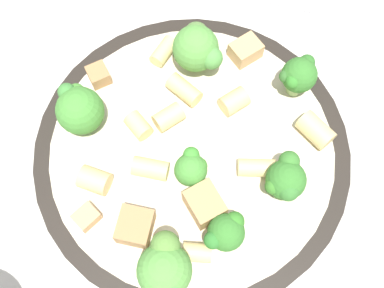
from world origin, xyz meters
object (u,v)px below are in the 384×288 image
(broccoli_floret_6, at_px, (165,269))
(rigatoni_7, at_px, (234,101))
(broccoli_floret_0, at_px, (199,48))
(rigatoni_4, at_px, (150,168))
(chicken_chunk_4, at_px, (205,204))
(broccoli_floret_1, at_px, (79,109))
(broccoli_floret_2, at_px, (299,75))
(chicken_chunk_1, at_px, (86,217))
(rigatoni_8, at_px, (257,168))
(rigatoni_5, at_px, (138,126))
(rigatoni_3, at_px, (316,130))
(rigatoni_6, at_px, (169,117))
(broccoli_floret_3, at_px, (190,168))
(rigatoni_1, at_px, (164,51))
(broccoli_floret_5, at_px, (226,231))
(rigatoni_0, at_px, (197,253))
(broccoli_floret_4, at_px, (286,180))
(chicken_chunk_0, at_px, (99,75))
(pasta_bowl, at_px, (192,155))
(rigatoni_9, at_px, (184,90))
(chicken_chunk_3, at_px, (245,51))
(rigatoni_2, at_px, (94,180))
(chicken_chunk_2, at_px, (135,227))

(broccoli_floret_6, bearing_deg, rigatoni_7, -18.81)
(broccoli_floret_0, height_order, rigatoni_4, broccoli_floret_0)
(chicken_chunk_4, bearing_deg, broccoli_floret_1, 55.14)
(broccoli_floret_2, relative_size, chicken_chunk_1, 2.27)
(broccoli_floret_2, height_order, rigatoni_8, broccoli_floret_2)
(broccoli_floret_6, distance_m, rigatoni_5, 0.12)
(rigatoni_3, distance_m, rigatoni_4, 0.13)
(rigatoni_6, distance_m, rigatoni_7, 0.05)
(broccoli_floret_6, height_order, rigatoni_7, broccoli_floret_6)
(broccoli_floret_6, distance_m, rigatoni_6, 0.12)
(broccoli_floret_3, xyz_separation_m, rigatoni_1, (0.11, 0.03, -0.01))
(broccoli_floret_5, xyz_separation_m, rigatoni_0, (-0.01, 0.02, -0.01))
(broccoli_floret_1, relative_size, broccoli_floret_3, 1.35)
(broccoli_floret_4, height_order, rigatoni_0, broccoli_floret_4)
(rigatoni_0, xyz_separation_m, rigatoni_4, (0.06, 0.04, 0.00))
(rigatoni_5, xyz_separation_m, chicken_chunk_0, (0.04, 0.04, -0.00))
(rigatoni_8, bearing_deg, rigatoni_4, 92.84)
(pasta_bowl, bearing_deg, rigatoni_4, 123.42)
(pasta_bowl, height_order, rigatoni_9, rigatoni_9)
(rigatoni_4, relative_size, chicken_chunk_1, 1.59)
(broccoli_floret_3, distance_m, chicken_chunk_4, 0.03)
(rigatoni_1, bearing_deg, rigatoni_8, -142.83)
(rigatoni_3, bearing_deg, rigatoni_5, 90.31)
(chicken_chunk_3, height_order, chicken_chunk_4, chicken_chunk_4)
(rigatoni_3, xyz_separation_m, chicken_chunk_1, (-0.07, 0.17, -0.00))
(chicken_chunk_3, bearing_deg, chicken_chunk_1, 141.50)
(broccoli_floret_6, distance_m, rigatoni_7, 0.14)
(broccoli_floret_0, height_order, rigatoni_6, broccoli_floret_0)
(rigatoni_9, bearing_deg, broccoli_floret_3, -173.61)
(chicken_chunk_0, bearing_deg, rigatoni_5, -140.64)
(rigatoni_2, bearing_deg, chicken_chunk_2, -135.34)
(rigatoni_1, height_order, chicken_chunk_0, same)
(rigatoni_0, height_order, chicken_chunk_3, chicken_chunk_3)
(rigatoni_0, height_order, chicken_chunk_1, rigatoni_0)
(broccoli_floret_1, relative_size, chicken_chunk_1, 2.35)
(broccoli_floret_5, relative_size, chicken_chunk_0, 1.75)
(rigatoni_0, xyz_separation_m, chicken_chunk_3, (0.17, -0.03, 0.00))
(pasta_bowl, height_order, chicken_chunk_2, chicken_chunk_2)
(broccoli_floret_5, distance_m, chicken_chunk_4, 0.03)
(rigatoni_0, relative_size, chicken_chunk_0, 1.16)
(rigatoni_0, relative_size, rigatoni_7, 0.96)
(broccoli_floret_0, xyz_separation_m, broccoli_floret_4, (-0.11, -0.07, -0.01))
(broccoli_floret_3, distance_m, rigatoni_4, 0.03)
(chicken_chunk_1, relative_size, chicken_chunk_3, 0.71)
(rigatoni_4, relative_size, chicken_chunk_0, 1.57)
(chicken_chunk_4, bearing_deg, chicken_chunk_1, 97.66)
(pasta_bowl, height_order, chicken_chunk_4, chicken_chunk_4)
(chicken_chunk_1, bearing_deg, rigatoni_3, -66.35)
(rigatoni_0, bearing_deg, broccoli_floret_6, 126.00)
(broccoli_floret_1, bearing_deg, rigatoni_5, -97.58)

